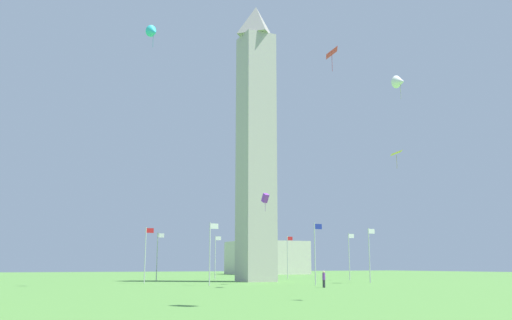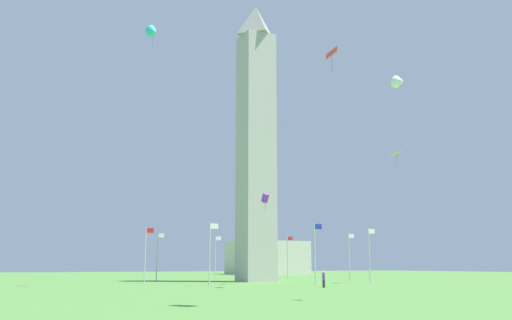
% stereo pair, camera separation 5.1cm
% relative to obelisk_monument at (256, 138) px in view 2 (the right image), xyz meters
% --- Properties ---
extents(ground_plane, '(260.00, 260.00, 0.00)m').
position_rel_obelisk_monument_xyz_m(ground_plane, '(0.00, 0.00, -21.55)').
color(ground_plane, '#548C3D').
extents(obelisk_monument, '(4.74, 4.74, 43.11)m').
position_rel_obelisk_monument_xyz_m(obelisk_monument, '(0.00, 0.00, 0.00)').
color(obelisk_monument, '#B7B2A8').
rests_on(obelisk_monument, ground).
extents(flagpole_n, '(1.12, 0.14, 7.44)m').
position_rel_obelisk_monument_xyz_m(flagpole_n, '(16.55, 0.00, -17.45)').
color(flagpole_n, silver).
rests_on(flagpole_n, ground).
extents(flagpole_ne, '(1.12, 0.14, 7.44)m').
position_rel_obelisk_monument_xyz_m(flagpole_ne, '(11.72, 11.66, -17.45)').
color(flagpole_ne, silver).
rests_on(flagpole_ne, ground).
extents(flagpole_e, '(1.12, 0.14, 7.44)m').
position_rel_obelisk_monument_xyz_m(flagpole_e, '(0.06, 16.49, -17.45)').
color(flagpole_e, silver).
rests_on(flagpole_e, ground).
extents(flagpole_se, '(1.12, 0.14, 7.44)m').
position_rel_obelisk_monument_xyz_m(flagpole_se, '(-11.60, 11.66, -17.45)').
color(flagpole_se, silver).
rests_on(flagpole_se, ground).
extents(flagpole_s, '(1.12, 0.14, 7.44)m').
position_rel_obelisk_monument_xyz_m(flagpole_s, '(-16.43, 0.00, -17.45)').
color(flagpole_s, silver).
rests_on(flagpole_s, ground).
extents(flagpole_sw, '(1.12, 0.14, 7.44)m').
position_rel_obelisk_monument_xyz_m(flagpole_sw, '(-11.60, -11.66, -17.45)').
color(flagpole_sw, silver).
rests_on(flagpole_sw, ground).
extents(flagpole_w, '(1.12, 0.14, 7.44)m').
position_rel_obelisk_monument_xyz_m(flagpole_w, '(0.06, -16.49, -17.45)').
color(flagpole_w, silver).
rests_on(flagpole_w, ground).
extents(flagpole_nw, '(1.12, 0.14, 7.44)m').
position_rel_obelisk_monument_xyz_m(flagpole_nw, '(11.72, -11.66, -17.45)').
color(flagpole_nw, silver).
rests_on(flagpole_nw, ground).
extents(person_purple_shirt, '(0.32, 0.32, 1.78)m').
position_rel_obelisk_monument_xyz_m(person_purple_shirt, '(-2.69, -22.58, -20.67)').
color(person_purple_shirt, '#2D2D38').
rests_on(person_purple_shirt, ground).
extents(kite_purple_box, '(0.72, 1.13, 2.34)m').
position_rel_obelisk_monument_xyz_m(kite_purple_box, '(-4.30, -11.75, -10.81)').
color(kite_purple_box, purple).
extents(kite_yellow_diamond, '(2.05, 2.08, 2.46)m').
position_rel_obelisk_monument_xyz_m(kite_yellow_diamond, '(13.99, -15.50, -4.10)').
color(kite_yellow_diamond, yellow).
extents(kite_white_delta, '(0.95, 1.06, 1.82)m').
position_rel_obelisk_monument_xyz_m(kite_white_delta, '(-9.76, -44.42, -6.31)').
color(kite_white_delta, white).
extents(kite_cyan_delta, '(1.89, 2.13, 2.93)m').
position_rel_obelisk_monument_xyz_m(kite_cyan_delta, '(-19.68, -12.54, 8.46)').
color(kite_cyan_delta, '#33C6D1').
extents(kite_red_diamond, '(1.92, 2.02, 2.71)m').
position_rel_obelisk_monument_xyz_m(kite_red_diamond, '(-2.31, -24.72, 4.29)').
color(kite_red_diamond, red).
extents(distant_building, '(18.19, 15.42, 8.57)m').
position_rel_obelisk_monument_xyz_m(distant_building, '(31.14, 58.65, -17.27)').
color(distant_building, beige).
rests_on(distant_building, ground).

